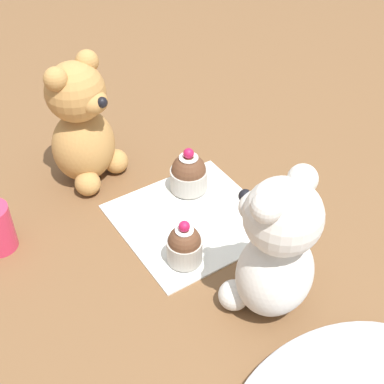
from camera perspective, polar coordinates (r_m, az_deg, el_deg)
The scene contains 6 objects.
ground_plane at distance 0.81m, azimuth 0.00°, elevation -3.01°, with size 4.00×4.00×0.00m, color brown.
knitted_placemat at distance 0.81m, azimuth 0.00°, elevation -2.86°, with size 0.21×0.21×0.01m, color silver.
teddy_bear_cream at distance 0.64m, azimuth 8.78°, elevation -6.18°, with size 0.12×0.11×0.21m.
teddy_bear_tan at distance 0.85m, azimuth -11.64°, elevation 6.94°, with size 0.13×0.13×0.21m.
cupcake_near_cream_bear at distance 0.73m, azimuth -0.80°, elevation -5.68°, with size 0.05×0.05×0.07m.
cupcake_near_tan_bear at distance 0.84m, azimuth -0.36°, elevation 1.96°, with size 0.06×0.06×0.08m.
Camera 1 is at (0.32, 0.49, 0.56)m, focal length 50.00 mm.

